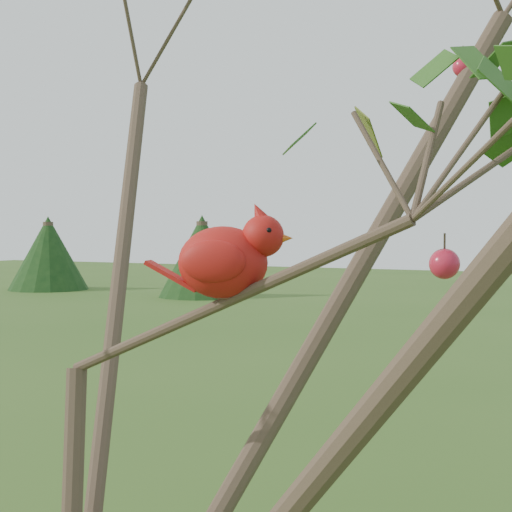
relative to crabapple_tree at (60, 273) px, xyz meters
The scene contains 2 objects.
crabapple_tree is the anchor object (origin of this frame).
cardinal 0.26m from the crabapple_tree, 23.35° to the left, with size 0.22×0.14×0.16m.
Camera 1 is at (0.84, -0.93, 2.19)m, focal length 55.00 mm.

